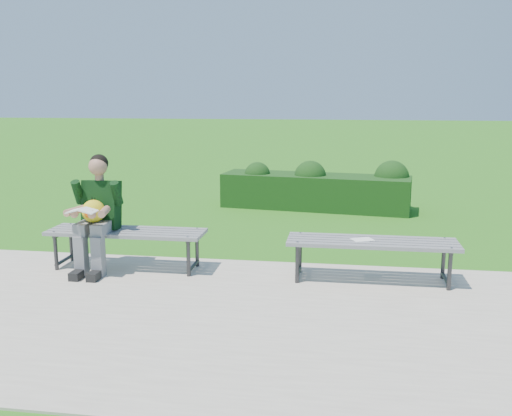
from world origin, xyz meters
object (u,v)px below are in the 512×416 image
object	(u,v)px
hedge	(320,188)
seated_boy	(97,210)
bench_left	(126,235)
bench_right	(372,245)
paper_sheet	(363,240)

from	to	relation	value
hedge	seated_boy	xyz separation A→B (m)	(-2.34, -4.07, 0.35)
bench_left	seated_boy	xyz separation A→B (m)	(-0.30, -0.10, 0.30)
bench_right	seated_boy	xyz separation A→B (m)	(-3.06, -0.05, 0.30)
bench_right	seated_boy	world-z (taller)	seated_boy
hedge	bench_right	distance (m)	4.08
bench_left	bench_right	xyz separation A→B (m)	(2.76, -0.04, 0.00)
bench_left	seated_boy	bearing A→B (deg)	-162.10
bench_right	paper_sheet	size ratio (longest dim) A/B	6.75
hedge	paper_sheet	size ratio (longest dim) A/B	12.63
hedge	paper_sheet	bearing A→B (deg)	-81.23
paper_sheet	seated_boy	bearing A→B (deg)	-178.98
hedge	bench_right	world-z (taller)	hedge
bench_right	seated_boy	distance (m)	3.08
bench_left	seated_boy	size ratio (longest dim) A/B	1.37
paper_sheet	hedge	bearing A→B (deg)	98.77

